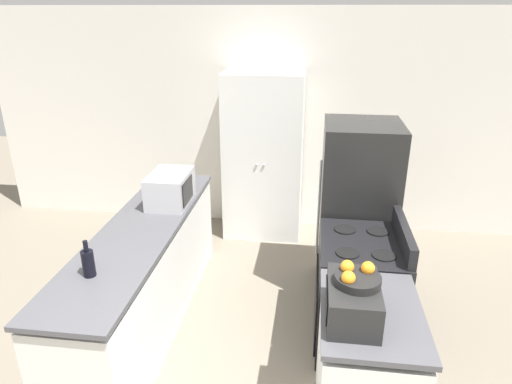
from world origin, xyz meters
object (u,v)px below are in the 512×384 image
at_px(pantry_cabinet, 263,157).
at_px(fruit_bowl, 357,277).
at_px(microwave, 170,188).
at_px(stove, 358,292).
at_px(toaster_oven, 353,301).
at_px(wine_bottle, 88,263).
at_px(refrigerator, 357,211).

bearing_deg(pantry_cabinet, fruit_bowl, -73.10).
bearing_deg(microwave, stove, -17.98).
bearing_deg(toaster_oven, wine_bottle, 172.44).
distance_m(pantry_cabinet, microwave, 1.51).
bearing_deg(toaster_oven, pantry_cabinet, 106.54).
distance_m(stove, toaster_oven, 1.10).
xyz_separation_m(refrigerator, fruit_bowl, (-0.15, -1.70, 0.35)).
relative_size(stove, wine_bottle, 4.16).
xyz_separation_m(microwave, wine_bottle, (-0.17, -1.25, -0.04)).
relative_size(refrigerator, microwave, 3.33).
relative_size(wine_bottle, fruit_bowl, 0.99).
xyz_separation_m(stove, wine_bottle, (-1.84, -0.71, 0.55)).
height_order(microwave, toaster_oven, microwave).
height_order(pantry_cabinet, wine_bottle, pantry_cabinet).
bearing_deg(microwave, toaster_oven, -44.02).
xyz_separation_m(toaster_oven, fruit_bowl, (0.01, 0.02, 0.15)).
xyz_separation_m(stove, toaster_oven, (-0.15, -0.93, 0.56)).
bearing_deg(refrigerator, fruit_bowl, -95.00).
bearing_deg(pantry_cabinet, refrigerator, -47.72).
relative_size(toaster_oven, fruit_bowl, 1.74).
bearing_deg(stove, microwave, 162.02).
distance_m(pantry_cabinet, refrigerator, 1.49).
bearing_deg(fruit_bowl, microwave, 136.65).
height_order(wine_bottle, toaster_oven, wine_bottle).
xyz_separation_m(pantry_cabinet, wine_bottle, (-0.86, -2.59, 0.05)).
bearing_deg(pantry_cabinet, toaster_oven, -73.46).
xyz_separation_m(pantry_cabinet, toaster_oven, (0.84, -2.81, 0.06)).
distance_m(pantry_cabinet, toaster_oven, 2.94).
distance_m(microwave, toaster_oven, 2.12).
height_order(stove, microwave, microwave).
bearing_deg(stove, refrigerator, 89.05).
bearing_deg(wine_bottle, refrigerator, 38.80).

